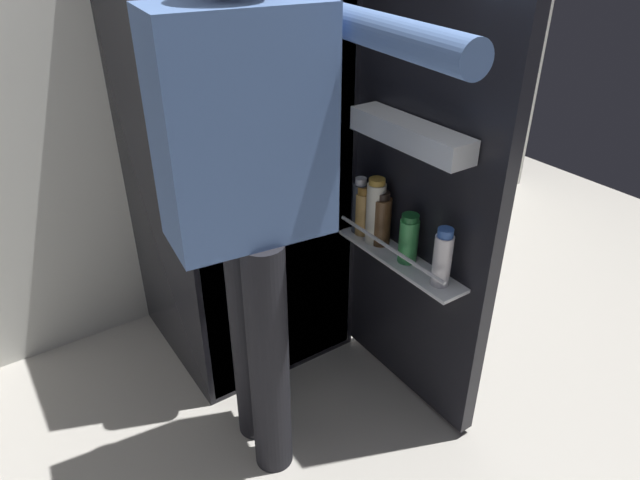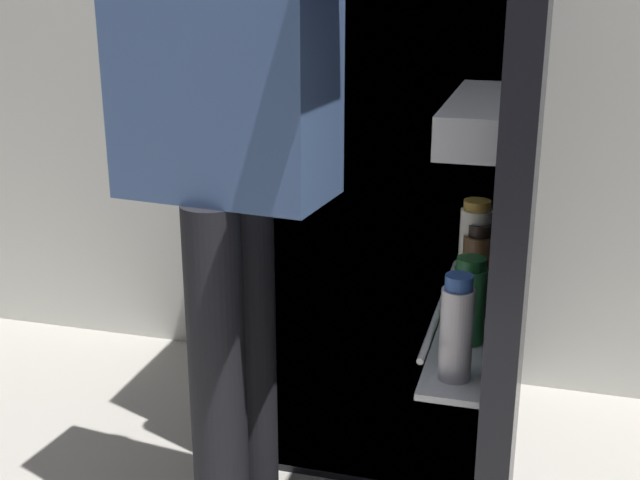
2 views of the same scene
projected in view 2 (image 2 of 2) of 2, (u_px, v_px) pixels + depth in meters
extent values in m
cube|color=black|center=(395.00, 140.00, 2.16)|extent=(0.63, 0.65, 1.65)
cube|color=white|center=(368.00, 168.00, 1.87)|extent=(0.59, 0.01, 1.61)
cube|color=white|center=(372.00, 187.00, 1.93)|extent=(0.55, 0.09, 0.01)
cube|color=black|center=(518.00, 218.00, 1.50)|extent=(0.05, 0.62, 1.60)
cube|color=white|center=(465.00, 337.00, 1.60)|extent=(0.11, 0.51, 0.01)
cylinder|color=silver|center=(441.00, 305.00, 1.59)|extent=(0.01, 0.49, 0.01)
cube|color=white|center=(478.00, 117.00, 1.46)|extent=(0.10, 0.43, 0.07)
cylinder|color=white|center=(456.00, 334.00, 1.40)|extent=(0.06, 0.06, 0.16)
cylinder|color=#335BB2|center=(459.00, 282.00, 1.37)|extent=(0.05, 0.05, 0.02)
cylinder|color=tan|center=(479.00, 263.00, 1.75)|extent=(0.06, 0.06, 0.15)
cylinder|color=#996623|center=(482.00, 223.00, 1.72)|extent=(0.05, 0.05, 0.03)
cylinder|color=green|center=(469.00, 305.00, 1.54)|extent=(0.06, 0.06, 0.14)
cylinder|color=#195B28|center=(472.00, 263.00, 1.52)|extent=(0.05, 0.05, 0.02)
cylinder|color=brown|center=(477.00, 275.00, 1.66)|extent=(0.06, 0.06, 0.16)
cylinder|color=black|center=(480.00, 230.00, 1.63)|extent=(0.05, 0.05, 0.02)
cylinder|color=#EDE5CC|center=(474.00, 260.00, 1.68)|extent=(0.06, 0.06, 0.21)
cylinder|color=#B78933|center=(477.00, 205.00, 1.64)|extent=(0.05, 0.05, 0.02)
cylinder|color=#333842|center=(479.00, 254.00, 1.76)|extent=(0.05, 0.05, 0.18)
cylinder|color=silver|center=(482.00, 209.00, 1.73)|extent=(0.04, 0.04, 0.02)
cylinder|color=black|center=(250.00, 360.00, 1.89)|extent=(0.12, 0.12, 0.81)
cylinder|color=black|center=(218.00, 390.00, 1.76)|extent=(0.12, 0.12, 0.81)
cube|color=#4C6BA3|center=(223.00, 50.00, 1.61)|extent=(0.44, 0.26, 0.58)
cylinder|color=#4C6BA3|center=(270.00, 52.00, 1.80)|extent=(0.08, 0.08, 0.54)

